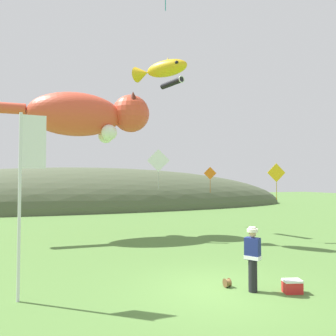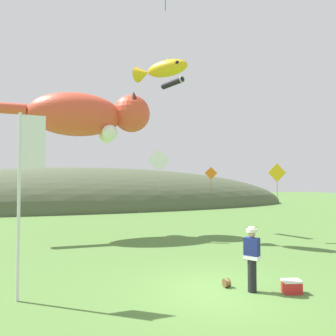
# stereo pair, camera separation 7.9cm
# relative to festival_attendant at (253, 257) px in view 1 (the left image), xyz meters

# --- Properties ---
(ground_plane) EXTENTS (120.00, 120.00, 0.00)m
(ground_plane) POSITION_rel_festival_attendant_xyz_m (-0.82, 0.41, -0.95)
(ground_plane) COLOR #517A38
(distant_hill_ridge) EXTENTS (56.69, 16.09, 8.99)m
(distant_hill_ridge) POSITION_rel_festival_attendant_xyz_m (-3.24, 29.43, -0.95)
(distant_hill_ridge) COLOR #4C563D
(distant_hill_ridge) RESTS_ON ground
(festival_attendant) EXTENTS (0.45, 0.49, 1.77)m
(festival_attendant) POSITION_rel_festival_attendant_xyz_m (0.00, 0.00, 0.00)
(festival_attendant) COLOR black
(festival_attendant) RESTS_ON ground
(kite_spool) EXTENTS (0.16, 0.25, 0.25)m
(kite_spool) POSITION_rel_festival_attendant_xyz_m (-0.46, 0.59, -0.83)
(kite_spool) COLOR olive
(kite_spool) RESTS_ON ground
(picnic_cooler) EXTENTS (0.56, 0.45, 0.36)m
(picnic_cooler) POSITION_rel_festival_attendant_xyz_m (0.95, -0.46, -0.77)
(picnic_cooler) COLOR red
(picnic_cooler) RESTS_ON ground
(festival_banner_pole) EXTENTS (0.66, 0.08, 4.83)m
(festival_banner_pole) POSITION_rel_festival_attendant_xyz_m (-5.86, 1.51, 2.21)
(festival_banner_pole) COLOR silver
(festival_banner_pole) RESTS_ON ground
(kite_giant_cat) EXTENTS (9.39, 2.89, 2.85)m
(kite_giant_cat) POSITION_rel_festival_attendant_xyz_m (-3.15, 10.95, 5.76)
(kite_giant_cat) COLOR #E04C33
(kite_fish_windsock) EXTENTS (2.59, 3.02, 0.97)m
(kite_fish_windsock) POSITION_rel_festival_attendant_xyz_m (0.25, 8.25, 7.92)
(kite_fish_windsock) COLOR gold
(kite_tube_streamer) EXTENTS (0.94, 2.00, 0.44)m
(kite_tube_streamer) POSITION_rel_festival_attendant_xyz_m (1.97, 11.01, 8.16)
(kite_tube_streamer) COLOR black
(kite_diamond_white) EXTENTS (1.12, 0.42, 2.09)m
(kite_diamond_white) POSITION_rel_festival_attendant_xyz_m (0.16, 8.40, 3.13)
(kite_diamond_white) COLOR white
(kite_diamond_gold) EXTENTS (0.95, 0.25, 1.87)m
(kite_diamond_gold) POSITION_rel_festival_attendant_xyz_m (5.75, 6.02, 2.48)
(kite_diamond_gold) COLOR yellow
(kite_diamond_orange) EXTENTS (0.84, 0.27, 1.77)m
(kite_diamond_orange) POSITION_rel_festival_attendant_xyz_m (5.21, 12.14, 2.56)
(kite_diamond_orange) COLOR orange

